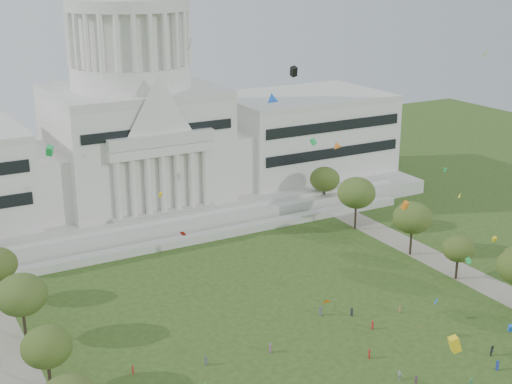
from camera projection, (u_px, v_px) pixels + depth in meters
capitol at (135, 131)px, 195.01m from camera, size 160.00×64.50×91.30m
path_right at (483, 283)px, 154.38m from camera, size 8.00×160.00×0.04m
row_tree_l_3 at (47, 347)px, 112.61m from camera, size 8.12×8.12×11.55m
row_tree_r_3 at (458, 249)px, 154.30m from camera, size 7.01×7.01×9.98m
row_tree_l_4 at (21, 295)px, 127.66m from camera, size 9.29×9.29×13.21m
row_tree_r_4 at (413, 218)px, 166.74m from camera, size 9.19×9.19×13.06m
row_tree_r_5 at (356, 193)px, 182.74m from camera, size 9.82×9.82×13.96m
row_tree_r_6 at (325, 179)px, 199.25m from camera, size 8.42×8.42×11.97m
person_2 at (492, 351)px, 125.48m from camera, size 1.10×0.94×1.94m
person_3 at (471, 383)px, 116.03m from camera, size 1.00×1.23×1.69m
person_4 at (399, 375)px, 118.23m from camera, size 0.97×1.22×1.84m
person_10 at (416, 379)px, 117.29m from camera, size 0.60×0.90×1.41m
kite_swarm at (372, 220)px, 104.38m from camera, size 86.99×95.57×58.45m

